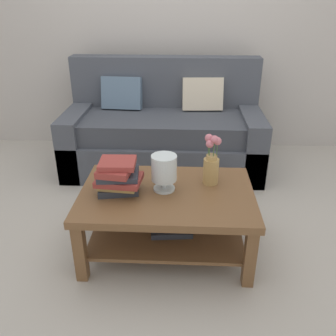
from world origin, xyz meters
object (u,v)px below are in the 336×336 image
at_px(book_stack_main, 118,177).
at_px(flower_pitcher, 211,163).
at_px(couch, 164,132).
at_px(coffee_table, 167,208).
at_px(glass_hurricane_vase, 164,169).

bearing_deg(book_stack_main, flower_pitcher, 14.35).
height_order(couch, coffee_table, couch).
bearing_deg(glass_hurricane_vase, couch, 93.59).
bearing_deg(glass_hurricane_vase, book_stack_main, -170.72).
xyz_separation_m(coffee_table, book_stack_main, (-0.32, -0.02, 0.24)).
bearing_deg(flower_pitcher, couch, 107.67).
height_order(coffee_table, book_stack_main, book_stack_main).
distance_m(coffee_table, book_stack_main, 0.39).
distance_m(glass_hurricane_vase, flower_pitcher, 0.33).
distance_m(couch, book_stack_main, 1.43).
xyz_separation_m(glass_hurricane_vase, flower_pitcher, (0.31, 0.11, 0.00)).
height_order(book_stack_main, flower_pitcher, flower_pitcher).
bearing_deg(flower_pitcher, book_stack_main, -165.65).
relative_size(couch, book_stack_main, 6.26).
bearing_deg(book_stack_main, glass_hurricane_vase, 9.28).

